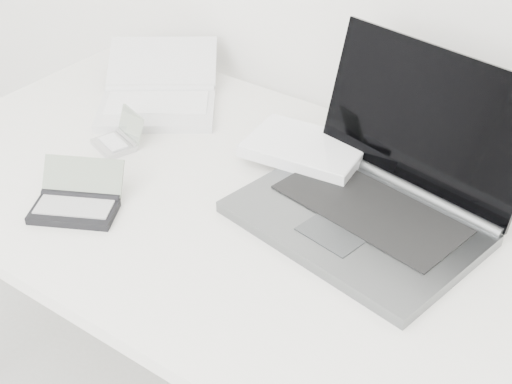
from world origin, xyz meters
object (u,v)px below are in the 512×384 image
Objects in this scene: netbook_open_white at (158,96)px; palmtop_charcoal at (77,202)px; laptop_large at (363,184)px; desk at (281,234)px.

netbook_open_white reaches higher than palmtop_charcoal.
desk is at bearing -123.22° from laptop_large.
laptop_large reaches higher than desk.
laptop_large is 0.58m from netbook_open_white.
desk is 0.39m from palmtop_charcoal.
netbook_open_white reaches higher than desk.
palmtop_charcoal is (-0.32, -0.21, 0.06)m from desk.
laptop_large is at bearing -43.81° from netbook_open_white.
laptop_large is at bearing 46.79° from desk.
netbook_open_white is 2.14× the size of palmtop_charcoal.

